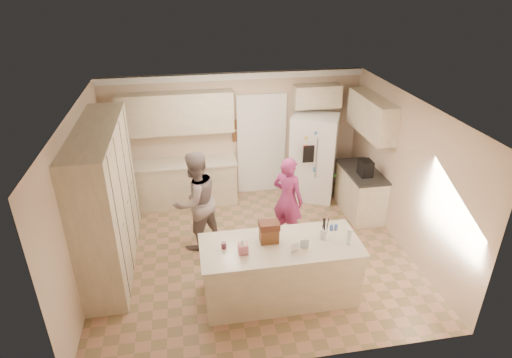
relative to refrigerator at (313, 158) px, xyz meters
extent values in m
cube|color=#A6795F|center=(-1.55, -1.80, -0.91)|extent=(5.20, 4.60, 0.02)
cube|color=white|center=(-1.55, -1.80, 1.71)|extent=(5.20, 4.60, 0.02)
cube|color=beige|center=(-1.55, 0.51, 0.40)|extent=(5.20, 0.02, 2.60)
cube|color=beige|center=(-1.55, -4.11, 0.40)|extent=(5.20, 0.02, 2.60)
cube|color=beige|center=(-4.16, -1.80, 0.40)|extent=(0.02, 4.60, 2.60)
cube|color=beige|center=(1.06, -1.80, 0.40)|extent=(0.02, 4.60, 2.60)
cube|color=white|center=(-1.55, 0.46, 1.63)|extent=(5.20, 0.08, 0.12)
cube|color=beige|center=(-3.85, -1.60, 0.28)|extent=(0.60, 2.60, 2.35)
cube|color=beige|center=(-2.70, 0.20, -0.46)|extent=(2.20, 0.60, 0.88)
cube|color=beige|center=(-2.70, 0.19, 0.00)|extent=(2.24, 0.63, 0.04)
cube|color=beige|center=(-2.70, 0.32, 1.00)|extent=(2.20, 0.35, 0.80)
cube|color=black|center=(-1.00, 0.48, 0.15)|extent=(0.90, 0.06, 2.10)
cube|color=white|center=(-1.00, 0.44, 0.15)|extent=(1.02, 0.03, 2.22)
cube|color=brown|center=(-1.53, 0.47, 0.65)|extent=(0.15, 0.02, 0.20)
cube|color=brown|center=(-1.53, 0.47, 0.38)|extent=(0.15, 0.02, 0.20)
cube|color=white|center=(0.00, 0.00, 0.00)|extent=(1.11, 1.01, 1.80)
cube|color=gray|center=(0.00, -0.35, 0.00)|extent=(0.02, 0.02, 1.78)
cube|color=black|center=(-0.22, -0.37, 0.25)|extent=(0.22, 0.03, 0.35)
cylinder|color=silver|center=(-0.05, -0.37, 0.15)|extent=(0.02, 0.02, 0.85)
cylinder|color=silver|center=(0.05, -0.37, 0.15)|extent=(0.02, 0.02, 0.85)
cube|color=beige|center=(0.10, 0.32, 1.20)|extent=(0.95, 0.35, 0.45)
cube|color=beige|center=(0.75, -0.80, -0.46)|extent=(0.60, 1.20, 0.88)
cube|color=#2D2B28|center=(0.74, -0.80, 0.00)|extent=(0.63, 1.24, 0.04)
cube|color=beige|center=(0.87, -0.60, 1.05)|extent=(0.35, 1.50, 0.70)
cube|color=black|center=(0.70, -1.00, 0.17)|extent=(0.22, 0.28, 0.30)
cube|color=beige|center=(-1.35, -2.90, -0.46)|extent=(2.20, 0.90, 0.88)
cube|color=beige|center=(-1.35, -2.90, 0.00)|extent=(2.28, 0.96, 0.05)
cylinder|color=white|center=(-0.70, -2.85, 0.10)|extent=(0.13, 0.13, 0.15)
cube|color=#D07085|center=(-1.90, -3.00, 0.10)|extent=(0.13, 0.13, 0.14)
cone|color=white|center=(-1.90, -3.00, 0.20)|extent=(0.08, 0.08, 0.08)
cube|color=brown|center=(-1.50, -2.80, 0.14)|extent=(0.26, 0.18, 0.22)
cube|color=#592D1E|center=(-1.50, -2.80, 0.30)|extent=(0.28, 0.20, 0.10)
cylinder|color=#59263F|center=(-2.15, -2.85, 0.07)|extent=(0.07, 0.07, 0.09)
cube|color=white|center=(-1.20, -3.10, 0.11)|extent=(0.12, 0.06, 0.16)
cube|color=silver|center=(-1.05, -3.05, 0.11)|extent=(0.12, 0.05, 0.16)
cylinder|color=silver|center=(-0.40, -3.05, 0.14)|extent=(0.07, 0.07, 0.24)
cylinder|color=#3858AC|center=(-0.53, -2.68, 0.07)|extent=(0.05, 0.05, 0.09)
cylinder|color=#3858AC|center=(-0.46, -2.68, 0.07)|extent=(0.05, 0.05, 0.09)
imported|color=gray|center=(-2.47, -1.38, -0.02)|extent=(1.09, 1.04, 1.77)
imported|color=#A12E87|center=(-0.88, -1.43, -0.11)|extent=(0.68, 0.67, 1.59)
camera|label=1|loc=(-2.56, -7.74, 3.55)|focal=30.00mm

